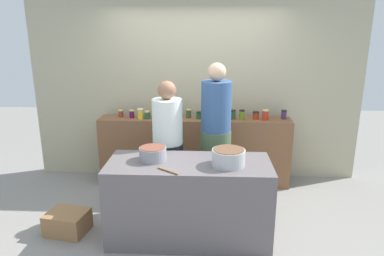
{
  "coord_description": "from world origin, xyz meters",
  "views": [
    {
      "loc": [
        0.19,
        -3.71,
        2.21
      ],
      "look_at": [
        0.0,
        0.35,
        1.05
      ],
      "focal_mm": 33.06,
      "sensor_mm": 36.0,
      "label": 1
    }
  ],
  "objects_px": {
    "cooking_pot_center": "(228,157)",
    "bread_crate": "(68,222)",
    "preserve_jar_0": "(121,113)",
    "preserve_jar_11": "(242,115)",
    "preserve_jar_4": "(156,114)",
    "preserve_jar_10": "(233,115)",
    "preserve_jar_2": "(140,114)",
    "cooking_pot_left": "(153,154)",
    "preserve_jar_12": "(256,115)",
    "cook_in_cap": "(216,143)",
    "preserve_jar_8": "(199,115)",
    "preserve_jar_5": "(168,113)",
    "wooden_spoon": "(168,171)",
    "preserve_jar_14": "(284,114)",
    "preserve_jar_13": "(265,115)",
    "cook_with_tongs": "(168,154)",
    "preserve_jar_6": "(176,113)",
    "preserve_jar_7": "(189,114)",
    "preserve_jar_9": "(221,114)",
    "preserve_jar_1": "(132,114)"
  },
  "relations": [
    {
      "from": "preserve_jar_0",
      "to": "cook_in_cap",
      "type": "relative_size",
      "value": 0.06
    },
    {
      "from": "cooking_pot_center",
      "to": "wooden_spoon",
      "type": "bearing_deg",
      "value": -161.28
    },
    {
      "from": "preserve_jar_4",
      "to": "preserve_jar_8",
      "type": "bearing_deg",
      "value": 1.55
    },
    {
      "from": "preserve_jar_4",
      "to": "preserve_jar_9",
      "type": "distance_m",
      "value": 0.91
    },
    {
      "from": "preserve_jar_8",
      "to": "preserve_jar_10",
      "type": "height_order",
      "value": "preserve_jar_10"
    },
    {
      "from": "preserve_jar_10",
      "to": "preserve_jar_8",
      "type": "bearing_deg",
      "value": -179.74
    },
    {
      "from": "preserve_jar_7",
      "to": "preserve_jar_9",
      "type": "relative_size",
      "value": 1.08
    },
    {
      "from": "preserve_jar_0",
      "to": "preserve_jar_4",
      "type": "xyz_separation_m",
      "value": [
        0.52,
        -0.07,
        0.02
      ]
    },
    {
      "from": "preserve_jar_11",
      "to": "preserve_jar_12",
      "type": "bearing_deg",
      "value": 10.74
    },
    {
      "from": "preserve_jar_0",
      "to": "preserve_jar_11",
      "type": "relative_size",
      "value": 0.75
    },
    {
      "from": "wooden_spoon",
      "to": "preserve_jar_10",
      "type": "bearing_deg",
      "value": 66.18
    },
    {
      "from": "wooden_spoon",
      "to": "preserve_jar_14",
      "type": "bearing_deg",
      "value": 49.73
    },
    {
      "from": "preserve_jar_4",
      "to": "preserve_jar_5",
      "type": "height_order",
      "value": "preserve_jar_4"
    },
    {
      "from": "cooking_pot_center",
      "to": "preserve_jar_2",
      "type": "bearing_deg",
      "value": 129.42
    },
    {
      "from": "preserve_jar_1",
      "to": "preserve_jar_6",
      "type": "distance_m",
      "value": 0.62
    },
    {
      "from": "cooking_pot_center",
      "to": "preserve_jar_12",
      "type": "bearing_deg",
      "value": 72.86
    },
    {
      "from": "preserve_jar_0",
      "to": "preserve_jar_6",
      "type": "xyz_separation_m",
      "value": [
        0.79,
        0.02,
        0.02
      ]
    },
    {
      "from": "preserve_jar_5",
      "to": "preserve_jar_8",
      "type": "relative_size",
      "value": 1.18
    },
    {
      "from": "preserve_jar_14",
      "to": "cooking_pot_center",
      "type": "xyz_separation_m",
      "value": [
        -0.84,
        -1.49,
        -0.09
      ]
    },
    {
      "from": "preserve_jar_8",
      "to": "preserve_jar_13",
      "type": "height_order",
      "value": "preserve_jar_13"
    },
    {
      "from": "cook_in_cap",
      "to": "bread_crate",
      "type": "distance_m",
      "value": 1.94
    },
    {
      "from": "cook_in_cap",
      "to": "preserve_jar_0",
      "type": "bearing_deg",
      "value": 152.89
    },
    {
      "from": "preserve_jar_8",
      "to": "cook_in_cap",
      "type": "xyz_separation_m",
      "value": [
        0.23,
        -0.63,
        -0.2
      ]
    },
    {
      "from": "cooking_pot_center",
      "to": "wooden_spoon",
      "type": "relative_size",
      "value": 1.3
    },
    {
      "from": "preserve_jar_5",
      "to": "preserve_jar_12",
      "type": "relative_size",
      "value": 1.14
    },
    {
      "from": "preserve_jar_4",
      "to": "preserve_jar_10",
      "type": "height_order",
      "value": "preserve_jar_4"
    },
    {
      "from": "preserve_jar_4",
      "to": "preserve_jar_10",
      "type": "distance_m",
      "value": 1.07
    },
    {
      "from": "preserve_jar_1",
      "to": "preserve_jar_7",
      "type": "bearing_deg",
      "value": 1.71
    },
    {
      "from": "preserve_jar_11",
      "to": "cook_with_tongs",
      "type": "height_order",
      "value": "cook_with_tongs"
    },
    {
      "from": "preserve_jar_12",
      "to": "cook_in_cap",
      "type": "distance_m",
      "value": 0.89
    },
    {
      "from": "preserve_jar_8",
      "to": "preserve_jar_0",
      "type": "bearing_deg",
      "value": 177.04
    },
    {
      "from": "cooking_pot_center",
      "to": "preserve_jar_8",
      "type": "bearing_deg",
      "value": 103.29
    },
    {
      "from": "preserve_jar_13",
      "to": "cooking_pot_left",
      "type": "distance_m",
      "value": 1.9
    },
    {
      "from": "preserve_jar_1",
      "to": "preserve_jar_2",
      "type": "relative_size",
      "value": 0.75
    },
    {
      "from": "preserve_jar_5",
      "to": "preserve_jar_8",
      "type": "xyz_separation_m",
      "value": [
        0.44,
        -0.08,
        -0.01
      ]
    },
    {
      "from": "preserve_jar_14",
      "to": "wooden_spoon",
      "type": "distance_m",
      "value": 2.23
    },
    {
      "from": "preserve_jar_5",
      "to": "preserve_jar_12",
      "type": "xyz_separation_m",
      "value": [
        1.23,
        -0.06,
        -0.01
      ]
    },
    {
      "from": "preserve_jar_4",
      "to": "cooking_pot_center",
      "type": "relative_size",
      "value": 0.42
    },
    {
      "from": "preserve_jar_13",
      "to": "preserve_jar_7",
      "type": "bearing_deg",
      "value": 176.59
    },
    {
      "from": "cooking_pot_center",
      "to": "bread_crate",
      "type": "distance_m",
      "value": 1.95
    },
    {
      "from": "preserve_jar_12",
      "to": "wooden_spoon",
      "type": "relative_size",
      "value": 0.41
    },
    {
      "from": "preserve_jar_11",
      "to": "cooking_pot_left",
      "type": "relative_size",
      "value": 0.48
    },
    {
      "from": "preserve_jar_2",
      "to": "cooking_pot_left",
      "type": "xyz_separation_m",
      "value": [
        0.37,
        -1.3,
        -0.11
      ]
    },
    {
      "from": "cooking_pot_center",
      "to": "preserve_jar_13",
      "type": "bearing_deg",
      "value": 67.95
    },
    {
      "from": "cooking_pot_left",
      "to": "cook_with_tongs",
      "type": "xyz_separation_m",
      "value": [
        0.09,
        0.54,
        -0.2
      ]
    },
    {
      "from": "preserve_jar_14",
      "to": "wooden_spoon",
      "type": "height_order",
      "value": "preserve_jar_14"
    },
    {
      "from": "preserve_jar_10",
      "to": "cook_in_cap",
      "type": "distance_m",
      "value": 0.71
    },
    {
      "from": "preserve_jar_8",
      "to": "preserve_jar_12",
      "type": "xyz_separation_m",
      "value": [
        0.79,
        0.02,
        0.0
      ]
    },
    {
      "from": "preserve_jar_0",
      "to": "preserve_jar_13",
      "type": "height_order",
      "value": "preserve_jar_13"
    },
    {
      "from": "preserve_jar_4",
      "to": "wooden_spoon",
      "type": "height_order",
      "value": "preserve_jar_4"
    }
  ]
}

